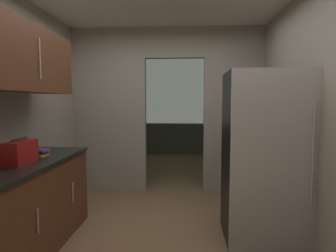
# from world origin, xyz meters

# --- Properties ---
(ground) EXTENTS (20.00, 20.00, 0.00)m
(ground) POSITION_xyz_m (0.00, 0.00, 0.00)
(ground) COLOR brown
(kitchen_partition) EXTENTS (3.03, 0.12, 2.61)m
(kitchen_partition) POSITION_xyz_m (-0.04, 1.79, 1.38)
(kitchen_partition) COLOR #9E998C
(kitchen_partition) RESTS_ON ground
(adjoining_room_shell) EXTENTS (3.03, 3.46, 2.61)m
(adjoining_room_shell) POSITION_xyz_m (0.00, 4.02, 1.30)
(adjoining_room_shell) COLOR gray
(adjoining_room_shell) RESTS_ON ground
(kitchen_flank_right) EXTENTS (0.10, 4.29, 2.61)m
(kitchen_flank_right) POSITION_xyz_m (1.56, -0.35, 1.30)
(kitchen_flank_right) COLOR #9E998C
(kitchen_flank_right) RESTS_ON ground
(refrigerator) EXTENTS (0.80, 0.71, 1.75)m
(refrigerator) POSITION_xyz_m (1.12, 0.15, 0.87)
(refrigerator) COLOR black
(refrigerator) RESTS_ON ground
(lower_cabinet_run) EXTENTS (0.62, 1.68, 0.89)m
(lower_cabinet_run) POSITION_xyz_m (-1.20, -0.27, 0.44)
(lower_cabinet_run) COLOR brown
(lower_cabinet_run) RESTS_ON ground
(upper_cabinet_counterside) EXTENTS (0.36, 1.51, 0.61)m
(upper_cabinet_counterside) POSITION_xyz_m (-1.20, -0.27, 1.84)
(upper_cabinet_counterside) COLOR brown
(boombox) EXTENTS (0.17, 0.35, 0.23)m
(boombox) POSITION_xyz_m (-1.18, -0.39, 0.99)
(boombox) COLOR maroon
(boombox) RESTS_ON lower_cabinet_run
(book_stack) EXTENTS (0.14, 0.16, 0.07)m
(book_stack) POSITION_xyz_m (-1.17, -0.02, 0.92)
(book_stack) COLOR gold
(book_stack) RESTS_ON lower_cabinet_run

